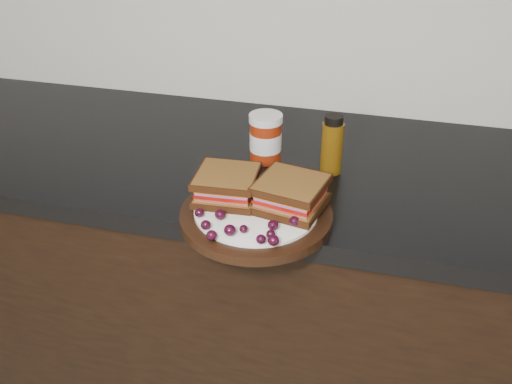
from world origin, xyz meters
TOP-DOWN VIEW (x-y plane):
  - base_cabinets at (0.00, 1.70)m, footprint 3.96×0.58m
  - countertop at (0.00, 1.70)m, footprint 3.98×0.60m
  - plate at (0.29, 1.45)m, footprint 0.28×0.28m
  - sandwich_left at (0.23, 1.47)m, footprint 0.12×0.12m
  - sandwich_right at (0.35, 1.47)m, footprint 0.14×0.14m
  - grape_0 at (0.20, 1.40)m, footprint 0.02×0.02m
  - grape_1 at (0.24, 1.40)m, footprint 0.02×0.02m
  - grape_2 at (0.23, 1.36)m, footprint 0.02×0.02m
  - grape_3 at (0.25, 1.34)m, footprint 0.02×0.02m
  - grape_4 at (0.27, 1.36)m, footprint 0.02×0.02m
  - grape_5 at (0.29, 1.37)m, footprint 0.02×0.02m
  - grape_6 at (0.33, 1.35)m, footprint 0.02×0.02m
  - grape_7 at (0.35, 1.35)m, footprint 0.02×0.02m
  - grape_8 at (0.34, 1.37)m, footprint 0.02×0.02m
  - grape_9 at (0.34, 1.39)m, footprint 0.02×0.02m
  - grape_10 at (0.37, 1.41)m, footprint 0.02×0.02m
  - grape_11 at (0.36, 1.42)m, footprint 0.02×0.02m
  - grape_12 at (0.38, 1.45)m, footprint 0.02×0.02m
  - grape_13 at (0.38, 1.47)m, footprint 0.02×0.02m
  - grape_14 at (0.35, 1.49)m, footprint 0.02×0.02m
  - grape_15 at (0.27, 1.49)m, footprint 0.02×0.02m
  - grape_16 at (0.23, 1.48)m, footprint 0.02×0.02m
  - grape_17 at (0.23, 1.46)m, footprint 0.02×0.02m
  - grape_18 at (0.19, 1.45)m, footprint 0.02×0.02m
  - grape_19 at (0.20, 1.44)m, footprint 0.02×0.02m
  - grape_20 at (0.24, 1.46)m, footprint 0.02×0.02m
  - grape_21 at (0.24, 1.46)m, footprint 0.01×0.01m
  - grape_22 at (0.22, 1.44)m, footprint 0.02×0.02m
  - condiment_jar at (0.25, 1.69)m, footprint 0.09×0.09m
  - oil_bottle at (0.40, 1.67)m, footprint 0.05×0.05m

SIDE VIEW (x-z plane):
  - base_cabinets at x=0.00m, z-range 0.00..0.86m
  - countertop at x=0.00m, z-range 0.86..0.90m
  - plate at x=0.29m, z-range 0.90..0.92m
  - grape_21 at x=0.24m, z-range 0.92..0.94m
  - grape_14 at x=0.35m, z-range 0.92..0.94m
  - grape_5 at x=0.29m, z-range 0.92..0.94m
  - grape_16 at x=0.23m, z-range 0.92..0.94m
  - grape_8 at x=0.34m, z-range 0.92..0.94m
  - grape_13 at x=0.38m, z-range 0.92..0.94m
  - grape_22 at x=0.22m, z-range 0.92..0.94m
  - grape_6 at x=0.33m, z-range 0.92..0.94m
  - grape_11 at x=0.36m, z-range 0.92..0.94m
  - grape_0 at x=0.20m, z-range 0.92..0.94m
  - grape_15 at x=0.27m, z-range 0.92..0.94m
  - grape_2 at x=0.23m, z-range 0.92..0.94m
  - grape_12 at x=0.38m, z-range 0.92..0.94m
  - grape_3 at x=0.25m, z-range 0.92..0.94m
  - grape_9 at x=0.34m, z-range 0.92..0.94m
  - grape_10 at x=0.37m, z-range 0.92..0.94m
  - grape_7 at x=0.35m, z-range 0.92..0.94m
  - grape_1 at x=0.24m, z-range 0.92..0.94m
  - grape_20 at x=0.24m, z-range 0.92..0.94m
  - grape_4 at x=0.27m, z-range 0.92..0.94m
  - grape_19 at x=0.20m, z-range 0.92..0.94m
  - grape_18 at x=0.19m, z-range 0.92..0.94m
  - grape_17 at x=0.23m, z-range 0.92..0.94m
  - sandwich_left at x=0.23m, z-range 0.92..0.98m
  - sandwich_right at x=0.35m, z-range 0.92..0.98m
  - condiment_jar at x=0.25m, z-range 0.90..1.01m
  - oil_bottle at x=0.40m, z-range 0.90..1.03m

